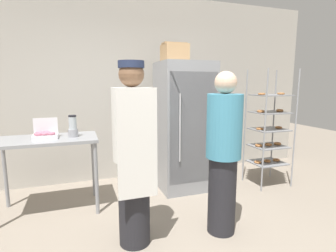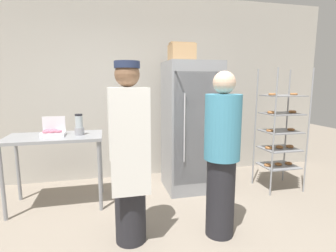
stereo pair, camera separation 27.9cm
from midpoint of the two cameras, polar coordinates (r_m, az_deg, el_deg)
name	(u,v)px [view 2 (the right image)]	position (r m, az deg, el deg)	size (l,w,h in m)	color
back_wall	(143,88)	(4.31, -3.63, 8.19)	(6.40, 0.12, 2.89)	#B7B2A8
refrigerator	(191,127)	(3.76, 7.16, -0.20)	(0.74, 0.69, 1.82)	gray
baking_rack	(281,132)	(4.13, 25.10, -1.18)	(0.56, 0.47, 1.73)	#93969B
prep_counter	(55,145)	(3.44, -21.26, -3.83)	(1.12, 0.62, 0.89)	gray
donut_box	(53,132)	(3.39, -21.69, -1.29)	(0.27, 0.19, 0.23)	white
blender_pitcher	(79,126)	(3.35, -16.56, 0.04)	(0.11, 0.11, 0.26)	#99999E
cardboard_storage_box	(182,53)	(3.74, 5.22, 15.65)	(0.33, 0.30, 0.25)	tan
person_baker	(129,152)	(2.44, -5.23, -5.71)	(0.36, 0.38, 1.72)	#232328
person_customer	(222,155)	(2.64, 14.63, -6.10)	(0.35, 0.35, 1.64)	#232328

